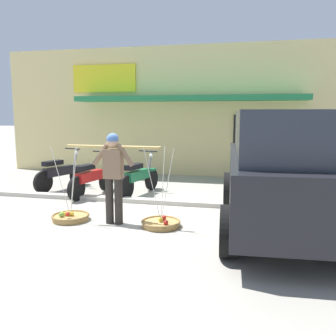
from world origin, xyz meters
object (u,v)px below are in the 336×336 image
Objects in this scene: fruit_basket_right_side at (161,223)px; motorcycle_nearest_shop at (60,173)px; fruit_vendor at (113,172)px; wooden_crate at (245,190)px; motorcycle_second_in_row at (91,178)px; fruit_basket_left_side at (70,217)px; motorcycle_third_in_row at (139,177)px; parked_truck at (286,167)px.

fruit_basket_right_side is 0.83× the size of motorcycle_nearest_shop.
fruit_vendor reaches higher than wooden_crate.
motorcycle_second_in_row is (-2.30, 2.05, 0.38)m from fruit_basket_right_side.
motorcycle_second_in_row is (1.16, -0.55, 0.00)m from motorcycle_nearest_shop.
fruit_basket_left_side reaches higher than motorcycle_third_in_row.
motorcycle_second_in_row is (-1.40, 2.05, -0.53)m from fruit_vendor.
motorcycle_second_in_row is at bearing -167.01° from wooden_crate.
motorcycle_nearest_shop is 0.98× the size of motorcycle_third_in_row.
fruit_basket_right_side is 3.10m from motorcycle_second_in_row.
motorcycle_second_in_row is 4.09× the size of wooden_crate.
fruit_vendor is 1.28m from fruit_basket_right_side.
fruit_basket_right_side is 3.30× the size of wooden_crate.
parked_truck is at bearing -32.32° from motorcycle_third_in_row.
motorcycle_nearest_shop is 4.92m from wooden_crate.
fruit_vendor is at bearing -45.48° from motorcycle_nearest_shop.
wooden_crate is at bearing 105.43° from parked_truck.
fruit_basket_right_side is at bearing 0.25° from fruit_vendor.
motorcycle_second_in_row is at bearing 158.91° from parked_truck.
fruit_vendor reaches higher than motorcycle_third_in_row.
wooden_crate is (2.63, 0.47, -0.29)m from motorcycle_third_in_row.
motorcycle_third_in_row is (0.62, 2.45, 0.38)m from fruit_basket_left_side.
fruit_basket_right_side is 4.34m from motorcycle_nearest_shop.
fruit_vendor is 2.54m from motorcycle_second_in_row.
motorcycle_third_in_row is at bearing -3.82° from motorcycle_nearest_shop.
fruit_basket_right_side is (1.80, 0.01, -0.00)m from fruit_basket_left_side.
motorcycle_nearest_shop is at bearing 158.00° from parked_truck.
fruit_basket_right_side is at bearing -64.07° from motorcycle_third_in_row.
fruit_vendor is 2.52m from motorcycle_third_in_row.
motorcycle_nearest_shop reaches higher than wooden_crate.
motorcycle_second_in_row is at bearing 124.32° from fruit_vendor.
fruit_basket_left_side reaches higher than motorcycle_nearest_shop.
wooden_crate is at bearing 12.99° from motorcycle_second_in_row.
motorcycle_second_in_row is at bearing -25.42° from motorcycle_nearest_shop.
fruit_vendor is 1.00× the size of motorcycle_second_in_row.
parked_truck reaches higher than fruit_basket_left_side.
fruit_vendor is 1.24× the size of fruit_basket_right_side.
wooden_crate is (-0.71, 2.58, -0.97)m from parked_truck.
fruit_basket_left_side is at bearing -175.14° from parked_truck.
fruit_basket_right_side is at bearing -41.64° from motorcycle_second_in_row.
motorcycle_nearest_shop is at bearing 122.39° from fruit_basket_left_side.
wooden_crate is (3.25, 2.92, 0.09)m from fruit_basket_left_side.
fruit_basket_right_side is 3.25m from wooden_crate.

